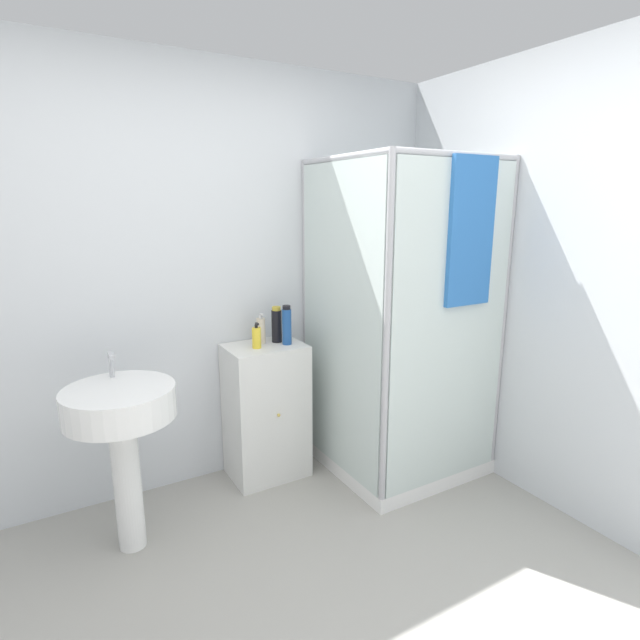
{
  "coord_description": "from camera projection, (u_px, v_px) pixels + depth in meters",
  "views": [
    {
      "loc": [
        -0.76,
        -1.2,
        1.7
      ],
      "look_at": [
        0.58,
        1.12,
        1.07
      ],
      "focal_mm": 28.0,
      "sensor_mm": 36.0,
      "label": 1
    }
  ],
  "objects": [
    {
      "name": "vanity_cabinet",
      "position": [
        266.0,
        411.0,
        3.12
      ],
      "size": [
        0.47,
        0.37,
        0.86
      ],
      "color": "silver",
      "rests_on": "ground_plane"
    },
    {
      "name": "sink",
      "position": [
        121.0,
        422.0,
        2.39
      ],
      "size": [
        0.52,
        0.52,
        0.98
      ],
      "color": "white",
      "rests_on": "ground_plane"
    },
    {
      "name": "shampoo_bottle_tall_black",
      "position": [
        277.0,
        325.0,
        3.08
      ],
      "size": [
        0.06,
        0.06,
        0.22
      ],
      "color": "black",
      "rests_on": "vanity_cabinet"
    },
    {
      "name": "lotion_bottle_white",
      "position": [
        261.0,
        330.0,
        3.06
      ],
      "size": [
        0.05,
        0.06,
        0.19
      ],
      "color": "beige",
      "rests_on": "vanity_cabinet"
    },
    {
      "name": "soap_dispenser",
      "position": [
        257.0,
        337.0,
        2.96
      ],
      "size": [
        0.05,
        0.05,
        0.16
      ],
      "color": "yellow",
      "rests_on": "vanity_cabinet"
    },
    {
      "name": "wall_back",
      "position": [
        185.0,
        282.0,
        2.92
      ],
      "size": [
        6.4,
        0.06,
        2.5
      ],
      "primitive_type": "cube",
      "color": "silver",
      "rests_on": "ground_plane"
    },
    {
      "name": "shampoo_bottle_blue",
      "position": [
        287.0,
        325.0,
        3.03
      ],
      "size": [
        0.06,
        0.06,
        0.24
      ],
      "color": "#1E4C93",
      "rests_on": "vanity_cabinet"
    },
    {
      "name": "shower_enclosure",
      "position": [
        398.0,
        391.0,
        3.17
      ],
      "size": [
        0.91,
        0.94,
        1.96
      ],
      "color": "white",
      "rests_on": "ground_plane"
    }
  ]
}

